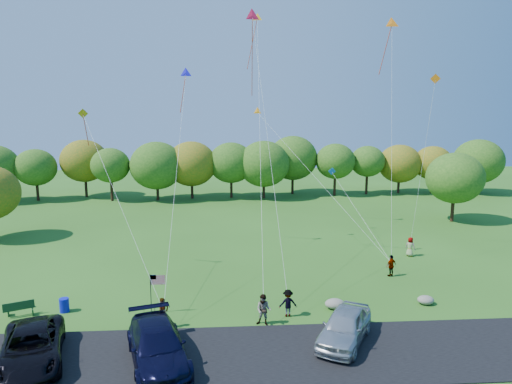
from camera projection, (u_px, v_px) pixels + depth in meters
ground at (233, 319)px, 26.03m from camera, size 140.00×140.00×0.00m
asphalt_lane at (235, 356)px, 22.09m from camera, size 44.00×6.00×0.06m
treeline at (217, 165)px, 61.04m from camera, size 75.78×27.88×8.20m
minivan_dark at (31, 347)px, 21.21m from camera, size 4.28×6.42×1.64m
minivan_navy at (157, 346)px, 21.23m from camera, size 4.07×6.49×1.75m
minivan_silver at (345, 326)px, 23.26m from camera, size 4.17×5.27×1.68m
flyer_a at (163, 313)px, 24.84m from camera, size 0.74×0.74×1.73m
flyer_b at (264, 310)px, 25.20m from camera, size 1.04×0.93×1.77m
flyer_c at (288, 303)px, 26.30m from camera, size 1.08×0.67×1.61m
flyer_d at (391, 266)px, 32.73m from camera, size 1.00×0.78×1.59m
flyer_e at (410, 247)px, 37.29m from camera, size 0.92×0.89×1.59m
park_bench at (19, 308)px, 26.36m from camera, size 1.61×0.92×0.91m
trash_barrel at (64, 305)px, 26.96m from camera, size 0.55×0.55×0.82m
flag_assembly at (155, 284)px, 26.49m from camera, size 0.89×0.58×2.40m
boulder_near at (335, 304)px, 27.42m from camera, size 1.20×0.94×0.60m
boulder_far at (426, 300)px, 28.06m from camera, size 1.02×0.85×0.53m
kites_aloft at (276, 50)px, 36.54m from camera, size 26.06×12.12×15.16m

